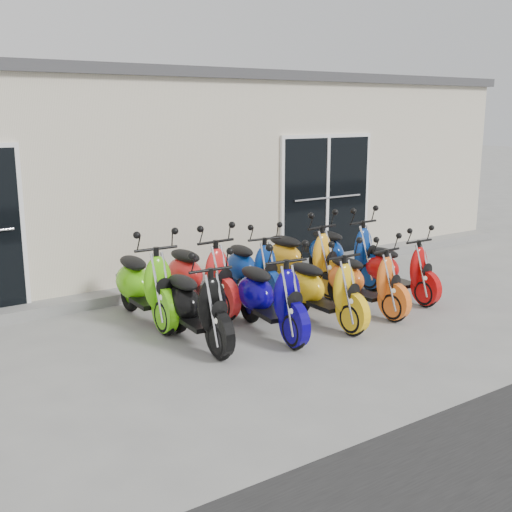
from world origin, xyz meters
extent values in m
plane|color=gray|center=(0.00, 0.00, 0.00)|extent=(80.00, 80.00, 0.00)
cube|color=beige|center=(0.00, 5.20, 1.60)|extent=(14.00, 6.00, 3.20)
cube|color=#3F3F42|center=(0.00, 5.20, 3.28)|extent=(14.20, 6.20, 0.16)
cube|color=gray|center=(0.00, 2.02, 0.07)|extent=(14.00, 0.40, 0.15)
cube|color=black|center=(2.60, 2.17, 1.26)|extent=(2.02, 0.08, 2.22)
camera|label=1|loc=(-4.89, -6.51, 2.71)|focal=45.00mm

